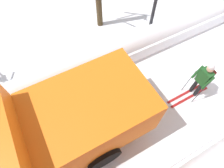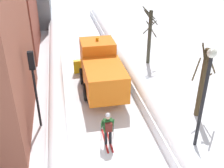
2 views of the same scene
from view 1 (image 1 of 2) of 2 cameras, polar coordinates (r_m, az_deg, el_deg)
The scene contains 2 objects.
plow_truck at distance 5.53m, azimuth -19.34°, elevation -14.09°, with size 3.20×5.98×3.12m.
skier at distance 7.31m, azimuth 26.11°, elevation 1.46°, with size 0.62×1.80×1.81m.
Camera 1 is at (-1.93, 6.97, 6.49)m, focal length 29.80 mm.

